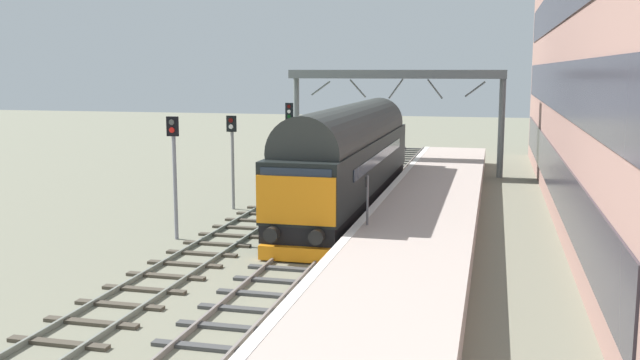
% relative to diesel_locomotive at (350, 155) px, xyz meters
% --- Properties ---
extents(ground_plane, '(140.00, 140.00, 0.00)m').
position_rel_diesel_locomotive_xyz_m(ground_plane, '(-0.00, -3.90, -2.48)').
color(ground_plane, gray).
rests_on(ground_plane, ground).
extents(track_main, '(2.50, 60.00, 0.15)m').
position_rel_diesel_locomotive_xyz_m(track_main, '(-0.00, -3.90, -2.42)').
color(track_main, gray).
rests_on(track_main, ground).
extents(track_adjacent_west, '(2.50, 60.00, 0.15)m').
position_rel_diesel_locomotive_xyz_m(track_adjacent_west, '(-3.32, -3.90, -2.42)').
color(track_adjacent_west, slate).
rests_on(track_adjacent_west, ground).
extents(station_platform, '(4.00, 44.00, 1.01)m').
position_rel_diesel_locomotive_xyz_m(station_platform, '(3.60, -3.90, -1.98)').
color(station_platform, '#B5A69C').
rests_on(station_platform, ground).
extents(station_building, '(4.79, 43.15, 17.70)m').
position_rel_diesel_locomotive_xyz_m(station_building, '(10.94, 1.94, 6.37)').
color(station_building, '#906B60').
rests_on(station_building, ground).
extents(diesel_locomotive, '(2.74, 17.91, 4.68)m').
position_rel_diesel_locomotive_xyz_m(diesel_locomotive, '(0.00, 0.00, 0.00)').
color(diesel_locomotive, black).
rests_on(diesel_locomotive, ground).
extents(signal_post_near, '(0.44, 0.22, 4.52)m').
position_rel_diesel_locomotive_xyz_m(signal_post_near, '(-5.12, -6.78, 0.33)').
color(signal_post_near, gray).
rests_on(signal_post_near, ground).
extents(signal_post_mid, '(0.44, 0.22, 4.18)m').
position_rel_diesel_locomotive_xyz_m(signal_post_mid, '(-5.12, -0.88, 0.14)').
color(signal_post_mid, gray).
rests_on(signal_post_mid, ground).
extents(signal_post_far, '(0.44, 0.22, 4.34)m').
position_rel_diesel_locomotive_xyz_m(signal_post_far, '(-5.12, 8.21, 0.36)').
color(signal_post_far, gray).
rests_on(signal_post_far, ground).
extents(platform_number_sign, '(0.10, 0.44, 1.67)m').
position_rel_diesel_locomotive_xyz_m(platform_number_sign, '(2.05, -7.21, -0.35)').
color(platform_number_sign, slate).
rests_on(platform_number_sign, station_platform).
extents(overhead_footbridge, '(12.62, 2.00, 6.17)m').
position_rel_diesel_locomotive_xyz_m(overhead_footbridge, '(0.39, 11.78, 3.12)').
color(overhead_footbridge, slate).
rests_on(overhead_footbridge, ground).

